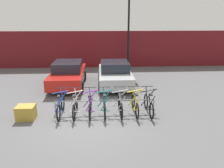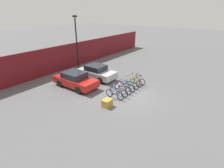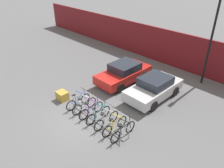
{
  "view_description": "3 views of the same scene",
  "coord_description": "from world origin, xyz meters",
  "px_view_note": "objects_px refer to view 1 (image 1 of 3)",
  "views": [
    {
      "loc": [
        0.52,
        -7.75,
        3.85
      ],
      "look_at": [
        1.1,
        2.24,
        0.78
      ],
      "focal_mm": 35.0,
      "sensor_mm": 36.0,
      "label": 1
    },
    {
      "loc": [
        -11.09,
        -6.54,
        6.49
      ],
      "look_at": [
        -0.46,
        1.25,
        0.85
      ],
      "focal_mm": 28.0,
      "sensor_mm": 36.0,
      "label": 2
    },
    {
      "loc": [
        7.89,
        -5.48,
        7.59
      ],
      "look_at": [
        -0.45,
        2.67,
        0.95
      ],
      "focal_mm": 35.0,
      "sensor_mm": 36.0,
      "label": 3
    }
  ],
  "objects_px": {
    "bicycle_blue": "(61,107)",
    "bicycle_yellow": "(135,105)",
    "bicycle_teal": "(105,106)",
    "bicycle_silver": "(120,105)",
    "cargo_crate": "(26,112)",
    "bike_rack": "(105,102)",
    "bicycle_purple": "(90,106)",
    "bicycle_black": "(149,105)",
    "car_red": "(68,74)",
    "car_silver": "(115,74)",
    "lamp_post": "(129,25)",
    "bicycle_white": "(75,106)"
  },
  "relations": [
    {
      "from": "bicycle_blue",
      "to": "bicycle_yellow",
      "type": "xyz_separation_m",
      "value": [
        3.03,
        0.0,
        0.0
      ]
    },
    {
      "from": "bicycle_blue",
      "to": "bicycle_teal",
      "type": "xyz_separation_m",
      "value": [
        1.77,
        0.0,
        0.0
      ]
    },
    {
      "from": "bicycle_blue",
      "to": "bicycle_silver",
      "type": "distance_m",
      "value": 2.42
    },
    {
      "from": "bicycle_silver",
      "to": "cargo_crate",
      "type": "bearing_deg",
      "value": -176.76
    },
    {
      "from": "bike_rack",
      "to": "bicycle_purple",
      "type": "relative_size",
      "value": 2.42
    },
    {
      "from": "bicycle_silver",
      "to": "bicycle_purple",
      "type": "bearing_deg",
      "value": 179.34
    },
    {
      "from": "bike_rack",
      "to": "bicycle_silver",
      "type": "xyz_separation_m",
      "value": [
        0.62,
        -0.15,
        -0.11
      ]
    },
    {
      "from": "bicycle_blue",
      "to": "bicycle_black",
      "type": "xyz_separation_m",
      "value": [
        3.6,
        0.0,
        0.0
      ]
    },
    {
      "from": "bicycle_purple",
      "to": "cargo_crate",
      "type": "bearing_deg",
      "value": -176.79
    },
    {
      "from": "car_red",
      "to": "car_silver",
      "type": "bearing_deg",
      "value": -3.44
    },
    {
      "from": "bicycle_black",
      "to": "lamp_post",
      "type": "bearing_deg",
      "value": 87.95
    },
    {
      "from": "bicycle_yellow",
      "to": "cargo_crate",
      "type": "distance_m",
      "value": 4.35
    },
    {
      "from": "bike_rack",
      "to": "bicycle_silver",
      "type": "distance_m",
      "value": 0.65
    },
    {
      "from": "bike_rack",
      "to": "lamp_post",
      "type": "bearing_deg",
      "value": 76.01
    },
    {
      "from": "bicycle_yellow",
      "to": "bicycle_black",
      "type": "height_order",
      "value": "same"
    },
    {
      "from": "bicycle_yellow",
      "to": "car_red",
      "type": "distance_m",
      "value": 5.31
    },
    {
      "from": "bicycle_black",
      "to": "bicycle_purple",
      "type": "bearing_deg",
      "value": 179.02
    },
    {
      "from": "bicycle_blue",
      "to": "car_silver",
      "type": "relative_size",
      "value": 0.43
    },
    {
      "from": "bicycle_purple",
      "to": "car_red",
      "type": "relative_size",
      "value": 0.41
    },
    {
      "from": "bicycle_silver",
      "to": "bicycle_black",
      "type": "distance_m",
      "value": 1.18
    },
    {
      "from": "bicycle_yellow",
      "to": "car_silver",
      "type": "height_order",
      "value": "car_silver"
    },
    {
      "from": "bicycle_yellow",
      "to": "bicycle_silver",
      "type": "bearing_deg",
      "value": 179.86
    },
    {
      "from": "bike_rack",
      "to": "bicycle_white",
      "type": "bearing_deg",
      "value": -173.05
    },
    {
      "from": "car_red",
      "to": "cargo_crate",
      "type": "relative_size",
      "value": 5.95
    },
    {
      "from": "bicycle_white",
      "to": "car_red",
      "type": "distance_m",
      "value": 4.26
    },
    {
      "from": "bicycle_teal",
      "to": "bicycle_black",
      "type": "distance_m",
      "value": 1.83
    },
    {
      "from": "bicycle_blue",
      "to": "lamp_post",
      "type": "relative_size",
      "value": 0.29
    },
    {
      "from": "bicycle_white",
      "to": "bicycle_purple",
      "type": "relative_size",
      "value": 1.0
    },
    {
      "from": "bicycle_yellow",
      "to": "cargo_crate",
      "type": "xyz_separation_m",
      "value": [
        -4.34,
        -0.25,
        -0.1
      ]
    },
    {
      "from": "bicycle_purple",
      "to": "lamp_post",
      "type": "bearing_deg",
      "value": 69.59
    },
    {
      "from": "bicycle_blue",
      "to": "cargo_crate",
      "type": "xyz_separation_m",
      "value": [
        -1.31,
        -0.25,
        -0.1
      ]
    },
    {
      "from": "bicycle_yellow",
      "to": "car_red",
      "type": "height_order",
      "value": "car_red"
    },
    {
      "from": "bicycle_silver",
      "to": "cargo_crate",
      "type": "height_order",
      "value": "bicycle_silver"
    },
    {
      "from": "bicycle_purple",
      "to": "car_red",
      "type": "height_order",
      "value": "car_red"
    },
    {
      "from": "cargo_crate",
      "to": "bicycle_teal",
      "type": "bearing_deg",
      "value": 4.72
    },
    {
      "from": "bicycle_purple",
      "to": "bicycle_teal",
      "type": "bearing_deg",
      "value": -2.61
    },
    {
      "from": "bicycle_purple",
      "to": "bicycle_silver",
      "type": "bearing_deg",
      "value": -2.61
    },
    {
      "from": "bicycle_white",
      "to": "cargo_crate",
      "type": "bearing_deg",
      "value": -170.3
    },
    {
      "from": "car_red",
      "to": "bicycle_silver",
      "type": "bearing_deg",
      "value": -57.42
    },
    {
      "from": "bicycle_silver",
      "to": "bicycle_yellow",
      "type": "height_order",
      "value": "same"
    },
    {
      "from": "bicycle_purple",
      "to": "bicycle_black",
      "type": "relative_size",
      "value": 1.0
    },
    {
      "from": "bicycle_yellow",
      "to": "bicycle_black",
      "type": "relative_size",
      "value": 1.0
    },
    {
      "from": "bicycle_purple",
      "to": "bicycle_teal",
      "type": "height_order",
      "value": "same"
    },
    {
      "from": "bicycle_black",
      "to": "cargo_crate",
      "type": "height_order",
      "value": "bicycle_black"
    },
    {
      "from": "bike_rack",
      "to": "cargo_crate",
      "type": "height_order",
      "value": "bike_rack"
    },
    {
      "from": "bicycle_silver",
      "to": "car_red",
      "type": "bearing_deg",
      "value": 121.91
    },
    {
      "from": "bike_rack",
      "to": "car_silver",
      "type": "xyz_separation_m",
      "value": [
        0.67,
        3.86,
        0.2
      ]
    },
    {
      "from": "bicycle_purple",
      "to": "bicycle_silver",
      "type": "relative_size",
      "value": 1.0
    },
    {
      "from": "bicycle_silver",
      "to": "lamp_post",
      "type": "height_order",
      "value": "lamp_post"
    },
    {
      "from": "car_silver",
      "to": "bike_rack",
      "type": "bearing_deg",
      "value": -99.86
    }
  ]
}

